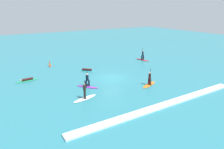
# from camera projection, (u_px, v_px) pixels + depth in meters

# --- Properties ---
(ground_plane) EXTENTS (120.00, 120.00, 0.00)m
(ground_plane) POSITION_uv_depth(u_px,v_px,m) (112.00, 78.00, 28.40)
(ground_plane) COLOR teal
(ground_plane) RESTS_ON ground
(surfer_on_orange_board) EXTENTS (3.02, 1.77, 2.27)m
(surfer_on_orange_board) POSITION_uv_depth(u_px,v_px,m) (149.00, 82.00, 25.67)
(surfer_on_orange_board) COLOR orange
(surfer_on_orange_board) RESTS_ON ground_plane
(surfer_on_teal_board) EXTENTS (2.22, 2.20, 0.42)m
(surfer_on_teal_board) POSITION_uv_depth(u_px,v_px,m) (87.00, 70.00, 31.40)
(surfer_on_teal_board) COLOR #33C6CC
(surfer_on_teal_board) RESTS_ON ground_plane
(surfer_on_red_board) EXTENTS (1.17, 3.01, 2.35)m
(surfer_on_red_board) POSITION_uv_depth(u_px,v_px,m) (143.00, 58.00, 37.96)
(surfer_on_red_board) COLOR red
(surfer_on_red_board) RESTS_ON ground_plane
(surfer_on_purple_board) EXTENTS (2.26, 2.55, 2.10)m
(surfer_on_purple_board) POSITION_uv_depth(u_px,v_px,m) (87.00, 83.00, 24.94)
(surfer_on_purple_board) COLOR purple
(surfer_on_purple_board) RESTS_ON ground_plane
(surfer_on_green_board) EXTENTS (3.06, 0.88, 0.41)m
(surfer_on_green_board) POSITION_uv_depth(u_px,v_px,m) (27.00, 80.00, 27.13)
(surfer_on_green_board) COLOR #23B266
(surfer_on_green_board) RESTS_ON ground_plane
(surfer_on_white_board) EXTENTS (3.07, 1.45, 2.10)m
(surfer_on_white_board) POSITION_uv_depth(u_px,v_px,m) (85.00, 95.00, 21.75)
(surfer_on_white_board) COLOR white
(surfer_on_white_board) RESTS_ON ground_plane
(marker_buoy) EXTENTS (0.44, 0.44, 1.05)m
(marker_buoy) POSITION_uv_depth(u_px,v_px,m) (50.00, 65.00, 33.94)
(marker_buoy) COLOR #E55119
(marker_buoy) RESTS_ON ground_plane
(wave_crest) EXTENTS (20.75, 0.90, 0.18)m
(wave_crest) POSITION_uv_depth(u_px,v_px,m) (164.00, 105.00, 20.30)
(wave_crest) COLOR white
(wave_crest) RESTS_ON ground_plane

